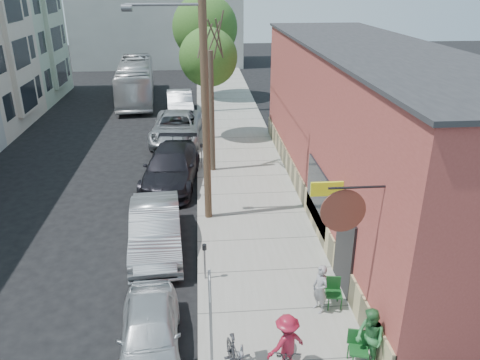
{
  "coord_description": "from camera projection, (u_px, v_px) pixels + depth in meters",
  "views": [
    {
      "loc": [
        2.29,
        -12.79,
        8.93
      ],
      "look_at": [
        3.76,
        4.4,
        1.5
      ],
      "focal_mm": 35.0,
      "sensor_mm": 36.0,
      "label": 1
    }
  ],
  "objects": [
    {
      "name": "ground",
      "position": [
        136.0,
        280.0,
        15.05
      ],
      "size": [
        120.0,
        120.0,
        0.0
      ],
      "primitive_type": "plane",
      "color": "black"
    },
    {
      "name": "sidewalk",
      "position": [
        239.0,
        156.0,
        25.42
      ],
      "size": [
        4.5,
        58.0,
        0.15
      ],
      "primitive_type": "cube",
      "color": "gray",
      "rests_on": "ground"
    },
    {
      "name": "cafe_building",
      "position": [
        367.0,
        129.0,
        19.02
      ],
      "size": [
        6.6,
        20.2,
        6.61
      ],
      "color": "#993F39",
      "rests_on": "ground"
    },
    {
      "name": "end_cap_building",
      "position": [
        158.0,
        8.0,
        50.96
      ],
      "size": [
        18.0,
        8.0,
        12.0
      ],
      "primitive_type": "cube",
      "color": "#A6A7A2",
      "rests_on": "ground"
    },
    {
      "name": "sign_post",
      "position": [
        210.0,
        311.0,
        10.86
      ],
      "size": [
        0.07,
        0.45,
        2.8
      ],
      "color": "slate",
      "rests_on": "sidewalk"
    },
    {
      "name": "parking_meter_near",
      "position": [
        205.0,
        256.0,
        14.59
      ],
      "size": [
        0.14,
        0.14,
        1.24
      ],
      "color": "slate",
      "rests_on": "sidewalk"
    },
    {
      "name": "parking_meter_far",
      "position": [
        202.0,
        152.0,
        23.4
      ],
      "size": [
        0.14,
        0.14,
        1.24
      ],
      "color": "slate",
      "rests_on": "sidewalk"
    },
    {
      "name": "utility_pole_near",
      "position": [
        203.0,
        86.0,
        16.71
      ],
      "size": [
        3.57,
        0.28,
        10.0
      ],
      "color": "#503A28",
      "rests_on": "sidewalk"
    },
    {
      "name": "utility_pole_far",
      "position": [
        201.0,
        37.0,
        31.65
      ],
      "size": [
        1.8,
        0.28,
        10.0
      ],
      "color": "#503A28",
      "rests_on": "sidewalk"
    },
    {
      "name": "tree_bare",
      "position": [
        212.0,
        113.0,
        22.26
      ],
      "size": [
        0.24,
        0.24,
        5.82
      ],
      "color": "#44392C",
      "rests_on": "sidewalk"
    },
    {
      "name": "tree_leafy_mid",
      "position": [
        208.0,
        58.0,
        26.28
      ],
      "size": [
        3.3,
        3.3,
        6.38
      ],
      "color": "#44392C",
      "rests_on": "sidewalk"
    },
    {
      "name": "tree_leafy_far",
      "position": [
        205.0,
        28.0,
        35.62
      ],
      "size": [
        4.98,
        4.98,
        7.85
      ],
      "color": "#44392C",
      "rests_on": "sidewalk"
    },
    {
      "name": "patio_chair_a",
      "position": [
        334.0,
        293.0,
        13.48
      ],
      "size": [
        0.58,
        0.58,
        0.88
      ],
      "primitive_type": null,
      "rotation": [
        0.0,
        0.0,
        -0.17
      ],
      "color": "#14481C",
      "rests_on": "sidewalk"
    },
    {
      "name": "patio_chair_b",
      "position": [
        359.0,
        350.0,
        11.43
      ],
      "size": [
        0.61,
        0.61,
        0.88
      ],
      "primitive_type": null,
      "rotation": [
        0.0,
        0.0,
        -0.26
      ],
      "color": "#14481C",
      "rests_on": "sidewalk"
    },
    {
      "name": "patron_grey",
      "position": [
        320.0,
        289.0,
        13.18
      ],
      "size": [
        0.54,
        0.64,
        1.48
      ],
      "primitive_type": "imported",
      "rotation": [
        0.0,
        0.0,
        -1.16
      ],
      "color": "gray",
      "rests_on": "sidewalk"
    },
    {
      "name": "patron_green",
      "position": [
        370.0,
        338.0,
        11.28
      ],
      "size": [
        0.8,
        0.92,
        1.61
      ],
      "primitive_type": "imported",
      "rotation": [
        0.0,
        0.0,
        -1.3
      ],
      "color": "#2D723A",
      "rests_on": "sidewalk"
    },
    {
      "name": "cyclist",
      "position": [
        287.0,
        343.0,
        11.15
      ],
      "size": [
        1.16,
        0.94,
        1.57
      ],
      "primitive_type": "imported",
      "rotation": [
        0.0,
        0.0,
        3.56
      ],
      "color": "maroon",
      "rests_on": "sidewalk"
    },
    {
      "name": "cyclist_bike",
      "position": [
        286.0,
        353.0,
        11.27
      ],
      "size": [
        0.89,
        1.89,
        0.96
      ],
      "primitive_type": "imported",
      "rotation": [
        0.0,
        0.0,
        -0.14
      ],
      "color": "black",
      "rests_on": "sidewalk"
    },
    {
      "name": "parked_bike_a",
      "position": [
        236.0,
        360.0,
        11.03
      ],
      "size": [
        0.79,
        1.75,
        1.02
      ],
      "primitive_type": "imported",
      "rotation": [
        0.0,
        0.0,
        0.19
      ],
      "color": "black",
      "rests_on": "sidewalk"
    },
    {
      "name": "car_0",
      "position": [
        150.0,
        332.0,
        11.92
      ],
      "size": [
        1.8,
        3.93,
        1.31
      ],
      "primitive_type": "imported",
      "rotation": [
        0.0,
        0.0,
        0.07
      ],
      "color": "#B8BDC1",
      "rests_on": "ground"
    },
    {
      "name": "car_1",
      "position": [
        156.0,
        229.0,
        16.49
      ],
      "size": [
        2.09,
        5.06,
        1.63
      ],
      "primitive_type": "imported",
      "rotation": [
        0.0,
        0.0,
        0.08
      ],
      "color": "#919498",
      "rests_on": "ground"
    },
    {
      "name": "car_2",
      "position": [
        171.0,
        167.0,
        21.86
      ],
      "size": [
        2.89,
        5.96,
        1.67
      ],
      "primitive_type": "imported",
      "rotation": [
        0.0,
        0.0,
        -0.1
      ],
      "color": "black",
      "rests_on": "ground"
    },
    {
      "name": "car_3",
      "position": [
        176.0,
        127.0,
        27.71
      ],
      "size": [
        3.1,
        6.17,
        1.68
      ],
      "primitive_type": "imported",
      "rotation": [
        0.0,
        0.0,
        -0.05
      ],
      "color": "#989CA0",
      "rests_on": "ground"
    },
    {
      "name": "car_4",
      "position": [
        180.0,
        103.0,
        33.2
      ],
      "size": [
        2.11,
        5.08,
        1.63
      ],
      "primitive_type": "imported",
      "rotation": [
        0.0,
        0.0,
        0.08
      ],
      "color": "#A7ABAF",
      "rests_on": "ground"
    },
    {
      "name": "bus",
      "position": [
        136.0,
        81.0,
        36.87
      ],
      "size": [
        3.46,
        11.15,
        3.06
      ],
      "primitive_type": "imported",
      "rotation": [
        0.0,
        0.0,
        0.08
      ],
      "color": "silver",
      "rests_on": "ground"
    }
  ]
}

